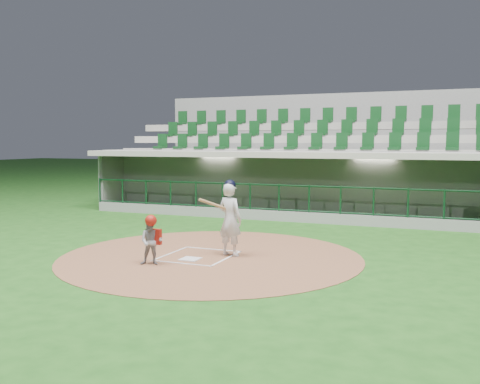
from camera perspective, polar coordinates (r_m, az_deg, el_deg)
The scene contains 8 objects.
ground at distance 13.20m, azimuth -3.92°, elevation -6.62°, with size 120.00×120.00×0.00m, color #1A4B15.
dirt_circle at distance 12.89m, azimuth -3.11°, elevation -6.88°, with size 7.20×7.20×0.01m, color brown.
home_plate at distance 12.58m, azimuth -5.33°, elevation -7.13°, with size 0.43×0.43×0.02m, color silver.
batter_box_chalk at distance 12.93m, azimuth -4.51°, elevation -6.80°, with size 1.55×1.80×0.01m.
dugout_structure at distance 20.28m, azimuth 5.95°, elevation 0.31°, with size 16.40×3.70×3.00m.
seating_deck at distance 23.24m, azimuth 7.97°, elevation 2.07°, with size 17.00×6.72×5.15m.
batter at distance 12.78m, azimuth -1.08°, elevation -2.78°, with size 0.90×0.93×1.84m.
catcher at distance 12.07m, azimuth -9.44°, elevation -5.05°, with size 0.61×0.55×1.12m.
Camera 1 is at (5.69, -11.59, 2.74)m, focal length 40.00 mm.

